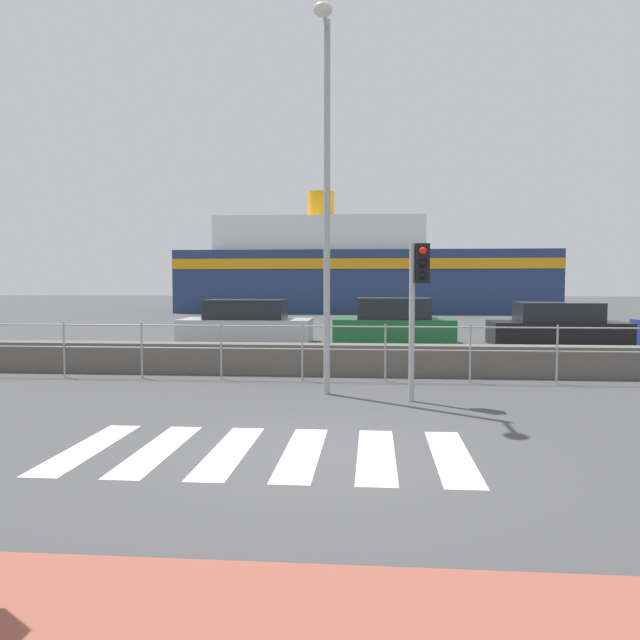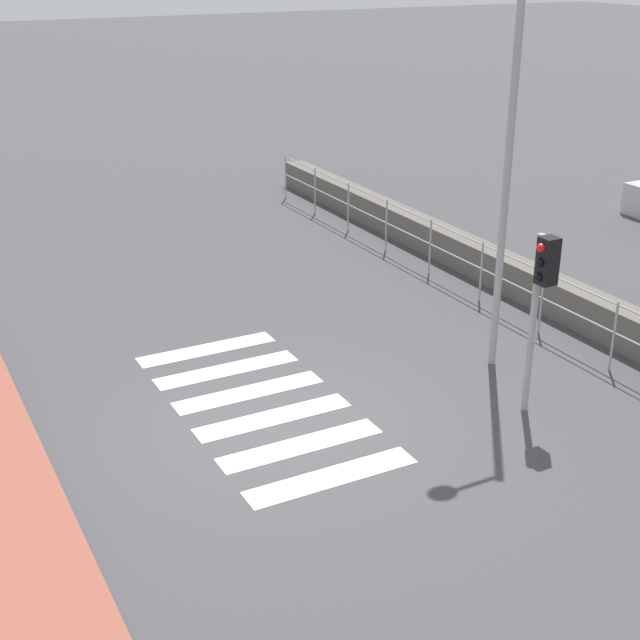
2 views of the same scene
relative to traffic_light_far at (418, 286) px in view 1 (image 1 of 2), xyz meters
The scene contains 10 objects.
ground_plane 4.20m from the traffic_light_far, 112.07° to the right, with size 160.00×160.00×0.00m, color #424244.
crosswalk 4.47m from the traffic_light_far, 121.33° to the right, with size 4.95×2.40×0.01m.
seawall 3.69m from the traffic_light_far, 114.83° to the left, with size 25.10×0.55×0.69m.
harbor_fence 2.81m from the traffic_light_far, 123.19° to the left, with size 22.63×0.04×1.21m.
traffic_light_far is the anchor object (origin of this frame).
streetlamp 2.70m from the traffic_light_far, 166.58° to the left, with size 0.32×1.17×6.76m.
ferry_boat 31.88m from the traffic_light_far, 93.57° to the left, with size 24.63×6.73×8.14m.
parked_car_silver 11.34m from the traffic_light_far, 116.88° to the left, with size 4.43×1.79×1.46m.
parked_car_green 10.13m from the traffic_light_far, 90.52° to the left, with size 3.97×1.81×1.54m.
parked_car_black 11.41m from the traffic_light_far, 62.49° to the left, with size 4.30×1.77×1.40m.
Camera 1 is at (0.61, -7.41, 2.09)m, focal length 35.00 mm.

